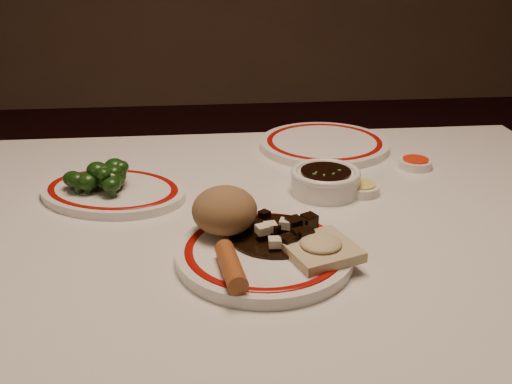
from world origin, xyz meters
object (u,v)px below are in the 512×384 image
Objects in this scene: dining_table at (280,269)px; stirfry_heap at (283,233)px; spring_roll at (231,266)px; soy_bowl at (325,182)px; rice_mound at (225,210)px; broccoli_pile at (105,176)px; broccoli_plate at (113,191)px; fried_wonton at (321,248)px; main_plate at (265,253)px.

stirfry_heap reaches higher than dining_table.
spring_roll is at bearing -131.66° from stirfry_heap.
soy_bowl is (0.10, 0.19, -0.01)m from stirfry_heap.
rice_mound is 0.27m from broccoli_pile.
rice_mound is at bearing -44.79° from broccoli_plate.
spring_roll is 0.13m from fried_wonton.
rice_mound is 0.79× the size of soy_bowl.
broccoli_pile is at bearing -156.02° from broccoli_plate.
fried_wonton is (0.12, 0.04, -0.00)m from spring_roll.
dining_table is at bearing 71.85° from main_plate.
broccoli_pile is 0.94× the size of soy_bowl.
dining_table is at bearing -21.49° from broccoli_pile.
broccoli_pile is at bearing 136.46° from main_plate.
main_plate reaches higher than broccoli_plate.
rice_mound is 0.12m from spring_roll.
rice_mound is 0.09m from stirfry_heap.
rice_mound reaches higher than soy_bowl.
dining_table is 12.58× the size of spring_roll.
rice_mound reaches higher than spring_roll.
fried_wonton is at bearing 10.36° from spring_roll.
fried_wonton reaches higher than main_plate.
spring_roll is at bearing -162.02° from fried_wonton.
spring_roll is 0.34m from soy_bowl.
rice_mound reaches higher than main_plate.
dining_table is 12.67× the size of rice_mound.
stirfry_heap is at bearing -20.19° from rice_mound.
broccoli_pile is (-0.01, -0.00, 0.03)m from broccoli_plate.
spring_roll is 0.80× the size of soy_bowl.
fried_wonton reaches higher than broccoli_plate.
soy_bowl is at bearing 76.45° from fried_wonton.
stirfry_heap reaches higher than broccoli_plate.
dining_table is 3.83× the size of broccoli_plate.
stirfry_heap is (0.08, -0.03, -0.02)m from rice_mound.
broccoli_plate is 0.03m from broccoli_pile.
rice_mound is 0.15m from fried_wonton.
broccoli_plate is (-0.31, 0.26, -0.02)m from fried_wonton.
broccoli_pile is at bearing 177.48° from soy_bowl.
fried_wonton is at bearing -103.55° from soy_bowl.
stirfry_heap reaches higher than main_plate.
broccoli_plate is at bearing 157.08° from dining_table.
fried_wonton is at bearing -77.16° from dining_table.
soy_bowl is at bearing 41.69° from rice_mound.
spring_roll is 0.36m from broccoli_pile.
spring_roll is at bearing -115.85° from dining_table.
rice_mound is at bearing -42.67° from broccoli_pile.
soy_bowl is (0.13, 0.22, 0.01)m from main_plate.
fried_wonton is 0.96× the size of soy_bowl.
main_plate is 3.08× the size of rice_mound.
main_plate is (-0.04, -0.12, 0.10)m from dining_table.
broccoli_pile is at bearing 141.03° from fried_wonton.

